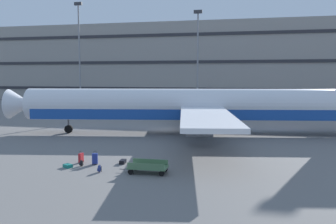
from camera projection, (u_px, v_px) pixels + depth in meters
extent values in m
plane|color=slate|center=(164.00, 131.00, 41.64)|extent=(600.00, 600.00, 0.00)
cube|color=gray|center=(211.00, 63.00, 92.84)|extent=(129.67, 20.66, 19.21)
cube|color=#2D2D33|center=(206.00, 89.00, 83.38)|extent=(128.38, 0.24, 0.70)
cube|color=#2D2D33|center=(206.00, 62.00, 82.71)|extent=(128.38, 0.24, 0.70)
cube|color=#2D2D33|center=(207.00, 34.00, 82.04)|extent=(128.38, 0.24, 0.70)
cylinder|color=silver|center=(192.00, 105.00, 39.16)|extent=(36.66, 9.88, 3.49)
cube|color=#19479E|center=(192.00, 113.00, 39.26)|extent=(35.20, 9.55, 1.12)
cone|color=silver|center=(21.00, 104.00, 39.96)|extent=(3.33, 3.75, 3.31)
cube|color=silver|center=(207.00, 117.00, 29.77)|extent=(7.04, 15.91, 0.36)
cube|color=silver|center=(198.00, 101.00, 48.52)|extent=(7.04, 15.91, 0.36)
cylinder|color=#9E9EA3|center=(199.00, 127.00, 32.67)|extent=(2.79, 2.33, 1.92)
cylinder|color=#9E9EA3|center=(195.00, 112.00, 45.92)|extent=(2.79, 2.33, 1.92)
cylinder|color=black|center=(69.00, 129.00, 40.03)|extent=(0.95, 0.50, 0.90)
cylinder|color=slate|center=(68.00, 122.00, 39.95)|extent=(0.20, 0.20, 1.54)
cylinder|color=black|center=(206.00, 132.00, 37.92)|extent=(0.95, 0.50, 0.90)
cylinder|color=slate|center=(206.00, 125.00, 37.84)|extent=(0.20, 0.20, 1.54)
cylinder|color=black|center=(204.00, 128.00, 40.86)|extent=(0.95, 0.50, 0.90)
cylinder|color=slate|center=(204.00, 121.00, 40.78)|extent=(0.20, 0.20, 1.54)
cylinder|color=gray|center=(79.00, 55.00, 82.31)|extent=(0.36, 0.36, 22.43)
cube|color=#333338|center=(78.00, 4.00, 81.11)|extent=(1.80, 0.50, 0.70)
cylinder|color=gray|center=(198.00, 60.00, 76.48)|extent=(0.36, 0.36, 19.60)
cube|color=#333338|center=(198.00, 12.00, 75.43)|extent=(1.80, 0.50, 0.70)
cube|color=#147266|center=(68.00, 166.00, 25.10)|extent=(0.76, 0.68, 0.23)
cube|color=black|center=(65.00, 165.00, 25.32)|extent=(0.13, 0.21, 0.02)
cube|color=navy|center=(95.00, 159.00, 25.96)|extent=(0.47, 0.39, 0.76)
cylinder|color=#333338|center=(96.00, 152.00, 26.00)|extent=(0.02, 0.02, 0.15)
cylinder|color=#333338|center=(93.00, 152.00, 25.98)|extent=(0.02, 0.02, 0.15)
cube|color=black|center=(95.00, 151.00, 25.98)|extent=(0.22, 0.09, 0.02)
cylinder|color=black|center=(97.00, 164.00, 25.90)|extent=(0.04, 0.05, 0.05)
cylinder|color=black|center=(93.00, 164.00, 25.87)|extent=(0.04, 0.05, 0.05)
cylinder|color=black|center=(97.00, 164.00, 26.13)|extent=(0.04, 0.05, 0.05)
cylinder|color=black|center=(93.00, 164.00, 26.09)|extent=(0.04, 0.05, 0.05)
cube|color=#B21E23|center=(81.00, 158.00, 26.48)|extent=(0.23, 0.49, 0.66)
cylinder|color=#333338|center=(81.00, 152.00, 26.58)|extent=(0.02, 0.02, 0.13)
cylinder|color=#333338|center=(79.00, 153.00, 26.33)|extent=(0.02, 0.02, 0.13)
cube|color=black|center=(80.00, 152.00, 26.45)|extent=(0.04, 0.26, 0.02)
cylinder|color=black|center=(83.00, 162.00, 26.68)|extent=(0.05, 0.02, 0.05)
cylinder|color=black|center=(81.00, 163.00, 26.31)|extent=(0.05, 0.02, 0.05)
cylinder|color=black|center=(81.00, 162.00, 26.72)|extent=(0.05, 0.02, 0.05)
cylinder|color=black|center=(79.00, 163.00, 26.35)|extent=(0.05, 0.02, 0.05)
cube|color=black|center=(123.00, 162.00, 26.24)|extent=(0.42, 0.73, 0.28)
cube|color=black|center=(121.00, 163.00, 25.87)|extent=(0.19, 0.04, 0.02)
ellipsoid|color=navy|center=(99.00, 169.00, 23.87)|extent=(0.41, 0.43, 0.49)
ellipsoid|color=navy|center=(98.00, 170.00, 23.83)|extent=(0.24, 0.27, 0.22)
torus|color=black|center=(100.00, 165.00, 23.86)|extent=(0.06, 0.07, 0.08)
cube|color=black|center=(101.00, 169.00, 23.82)|extent=(0.04, 0.04, 0.42)
cube|color=black|center=(101.00, 168.00, 24.00)|extent=(0.04, 0.04, 0.42)
ellipsoid|color=black|center=(81.00, 163.00, 25.45)|extent=(0.27, 0.34, 0.45)
ellipsoid|color=black|center=(80.00, 164.00, 25.46)|extent=(0.13, 0.23, 0.20)
torus|color=black|center=(82.00, 160.00, 25.42)|extent=(0.02, 0.08, 0.08)
cube|color=black|center=(82.00, 163.00, 25.36)|extent=(0.03, 0.04, 0.38)
cube|color=black|center=(83.00, 163.00, 25.53)|extent=(0.03, 0.04, 0.38)
cube|color=#4C724C|center=(148.00, 167.00, 23.61)|extent=(2.63, 1.36, 0.12)
cylinder|color=#4C4C51|center=(124.00, 169.00, 23.96)|extent=(0.70, 0.07, 0.05)
cube|color=#4C724C|center=(146.00, 166.00, 22.99)|extent=(2.47, 0.10, 0.40)
cube|color=#4C724C|center=(150.00, 162.00, 24.19)|extent=(2.47, 0.10, 0.40)
cylinder|color=black|center=(131.00, 172.00, 23.30)|extent=(0.36, 0.11, 0.36)
cylinder|color=black|center=(135.00, 168.00, 24.38)|extent=(0.36, 0.11, 0.36)
cylinder|color=black|center=(162.00, 174.00, 22.90)|extent=(0.36, 0.11, 0.36)
cylinder|color=black|center=(165.00, 169.00, 23.97)|extent=(0.36, 0.11, 0.36)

